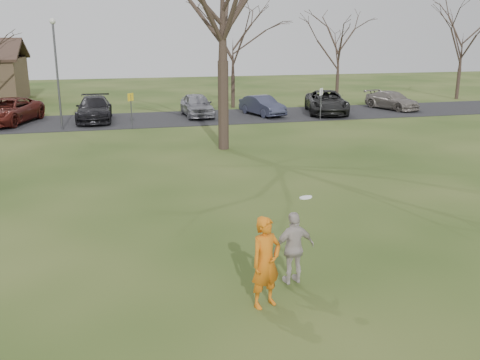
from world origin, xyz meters
The scene contains 14 objects.
ground centered at (0.00, 0.00, 0.00)m, with size 120.00×120.00×0.00m, color #1E380F.
parking_strip centered at (0.00, 25.00, 0.02)m, with size 62.00×6.50×0.04m, color black.
player_defender centered at (-0.56, -0.28, 0.96)m, with size 0.70×0.46×1.92m, color #C86210.
car_2 centered at (-9.36, 25.43, 0.82)m, with size 2.59×5.62×1.56m, color #521913.
car_3 centered at (-4.16, 25.24, 0.80)m, with size 2.14×5.27×1.53m, color black.
car_4 centered at (2.52, 25.52, 0.80)m, with size 1.80×4.48×1.53m, color gray.
car_5 centered at (6.94, 24.89, 0.70)m, with size 1.40×4.01×1.32m, color #303348.
car_6 centered at (11.55, 24.63, 0.82)m, with size 2.60×5.65×1.57m, color black.
car_7 centered at (17.13, 25.44, 0.68)m, with size 1.81×4.44×1.29m, color slate.
catching_play centered at (0.28, 0.37, 0.93)m, with size 1.00×0.51×2.01m.
lamp_post centered at (-6.00, 22.50, 3.97)m, with size 0.34×0.34×6.27m.
sign_yellow centered at (-2.00, 22.00, 1.45)m, with size 0.35×0.35×2.08m.
sign_white centered at (10.00, 22.00, 1.45)m, with size 0.35×0.35×2.08m.
small_tree_row centered at (4.38, 30.06, 3.89)m, with size 55.00×5.90×8.50m.
Camera 1 is at (-3.50, -9.63, 5.40)m, focal length 39.45 mm.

